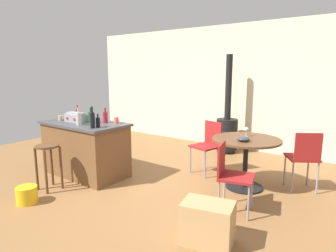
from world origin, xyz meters
TOP-DOWN VIEW (x-y plane):
  - ground_plane at (0.00, 0.00)m, footprint 8.80×8.80m
  - back_wall at (0.00, 2.99)m, footprint 8.00×0.10m
  - kitchen_island at (-1.19, -0.17)m, footprint 1.44×0.79m
  - wooden_stool at (-1.11, -0.89)m, footprint 0.32×0.32m
  - dining_table at (1.16, 0.85)m, footprint 0.98×0.98m
  - folding_chair_near at (1.87, 1.21)m, footprint 0.55×0.55m
  - folding_chair_far at (0.39, 1.11)m, footprint 0.49×0.49m
  - folding_chair_left at (1.30, 0.03)m, footprint 0.49×0.49m
  - wood_stove at (0.10, 2.48)m, footprint 0.44×0.45m
  - toolbox at (-1.33, -0.21)m, footprint 0.37×0.21m
  - bottle_0 at (-0.69, -0.30)m, footprint 0.06×0.06m
  - bottle_1 at (-1.07, -0.12)m, footprint 0.08×0.08m
  - bottle_2 at (-0.69, -0.40)m, footprint 0.07×0.07m
  - bottle_3 at (-1.05, -0.37)m, footprint 0.08×0.08m
  - bottle_4 at (-1.53, -0.03)m, footprint 0.06×0.06m
  - bottle_5 at (-0.88, 0.01)m, footprint 0.08×0.08m
  - cup_0 at (-1.71, 0.05)m, footprint 0.11×0.07m
  - cup_1 at (-0.71, 0.09)m, footprint 0.11×0.07m
  - cup_2 at (-1.67, -0.28)m, footprint 0.12×0.08m
  - wine_glass at (1.10, 0.98)m, footprint 0.07×0.07m
  - serving_bowl at (1.18, 0.68)m, footprint 0.18×0.18m
  - cardboard_box at (1.41, -0.73)m, footprint 0.57×0.44m
  - plastic_bucket at (-0.93, -1.33)m, footprint 0.27×0.27m

SIDE VIEW (x-z plane):
  - ground_plane at x=0.00m, z-range 0.00..0.00m
  - plastic_bucket at x=-0.93m, z-range 0.00..0.22m
  - cardboard_box at x=1.41m, z-range 0.00..0.43m
  - kitchen_island at x=-1.19m, z-range 0.00..0.88m
  - wooden_stool at x=-1.11m, z-range 0.15..0.81m
  - folding_chair_left at x=1.30m, z-range 0.07..0.92m
  - wood_stove at x=0.10m, z-range -0.51..1.53m
  - folding_chair_far at x=0.39m, z-range 0.08..0.95m
  - folding_chair_near at x=1.87m, z-range 0.09..0.97m
  - dining_table at x=1.16m, z-range 0.20..0.94m
  - serving_bowl at x=1.18m, z-range 0.74..0.81m
  - wine_glass at x=1.10m, z-range 0.78..0.92m
  - cup_2 at x=-1.67m, z-range 0.88..0.96m
  - cup_0 at x=-1.71m, z-range 0.88..0.97m
  - cup_1 at x=-0.71m, z-range 0.88..0.98m
  - toolbox at x=-1.33m, z-range 0.88..1.03m
  - bottle_0 at x=-0.69m, z-range 0.86..1.06m
  - bottle_4 at x=-1.53m, z-range 0.85..1.10m
  - bottle_5 at x=-0.88m, z-range 0.85..1.10m
  - bottle_1 at x=-1.07m, z-range 0.85..1.10m
  - bottle_3 at x=-1.05m, z-range 0.85..1.12m
  - bottle_2 at x=-0.69m, z-range 0.85..1.16m
  - back_wall at x=0.00m, z-range 0.00..2.70m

